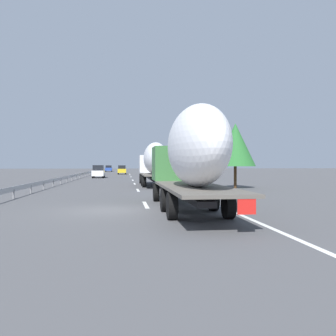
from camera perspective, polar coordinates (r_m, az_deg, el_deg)
The scene contains 19 objects.
ground_plane at distance 56.68m, azimuth -7.62°, elevation -1.55°, with size 260.00×260.00×0.00m, color #4C4C4F.
lane_stripe_0 at distance 18.79m, azimuth -3.57°, elevation -5.82°, with size 3.20×0.20×0.01m, color white.
lane_stripe_1 at distance 29.39m, azimuth -4.78°, elevation -3.51°, with size 3.20×0.20×0.01m, color white.
lane_stripe_2 at distance 39.14m, azimuth -5.31°, elevation -2.50°, with size 3.20×0.20×0.01m, color white.
lane_stripe_3 at distance 48.09m, azimuth -5.60°, elevation -1.93°, with size 3.20×0.20×0.01m, color white.
lane_stripe_4 at distance 61.29m, azimuth -5.88°, elevation -1.39°, with size 3.20×0.20×0.01m, color white.
lane_stripe_5 at distance 72.06m, azimuth -6.03°, elevation -1.10°, with size 3.20×0.20×0.01m, color white.
lane_stripe_6 at distance 79.29m, azimuth -6.11°, elevation -0.95°, with size 3.20×0.20×0.01m, color white.
edge_line_right at distance 61.86m, azimuth -2.46°, elevation -1.37°, with size 110.00×0.20×0.01m, color white.
truck_lead at distance 35.10m, azimuth -2.19°, elevation 1.05°, with size 12.15×2.55×4.16m.
truck_trailing at distance 15.77m, azimuth 3.64°, elevation 2.10°, with size 12.57×2.55×4.46m.
car_yellow_coupe at distance 77.86m, azimuth -7.30°, elevation -0.28°, with size 4.26×1.78×1.90m.
car_blue_sedan at distance 105.48m, azimuth -9.36°, elevation -0.08°, with size 4.05×1.91×1.82m.
car_white_van at distance 57.26m, azimuth -10.95°, elevation -0.55°, with size 4.39×1.81×1.99m.
road_sign at distance 59.83m, azimuth -1.16°, elevation 0.64°, with size 0.10×0.90×3.14m.
tree_0 at distance 106.36m, azimuth -1.64°, elevation 1.94°, with size 3.86×3.86×7.46m.
tree_1 at distance 53.74m, azimuth 6.01°, elevation 1.86°, with size 2.90×2.90×5.32m.
tree_2 at distance 32.29m, azimuth 10.60°, elevation 3.63°, with size 3.54×3.54×5.72m.
guardrail_median at distance 60.03m, azimuth -13.32°, elevation -0.89°, with size 94.00×0.10×0.76m.
Camera 1 is at (-16.64, -0.72, 2.09)m, focal length 38.53 mm.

